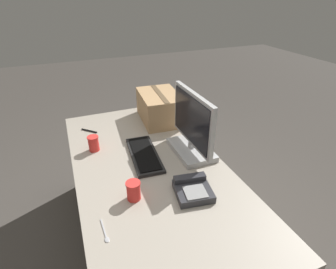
% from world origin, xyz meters
% --- Properties ---
extents(ground_plane, '(12.00, 12.00, 0.00)m').
position_xyz_m(ground_plane, '(0.00, 0.00, 0.00)').
color(ground_plane, '#47423D').
extents(office_desk, '(1.80, 0.90, 0.72)m').
position_xyz_m(office_desk, '(0.00, 0.00, 0.36)').
color(office_desk, '#A89E8E').
rests_on(office_desk, ground_plane).
extents(monitor, '(0.50, 0.22, 0.42)m').
position_xyz_m(monitor, '(-0.05, 0.31, 0.89)').
color(monitor, '#B7B7B7').
rests_on(monitor, office_desk).
extents(keyboard, '(0.46, 0.21, 0.03)m').
position_xyz_m(keyboard, '(-0.12, 0.00, 0.73)').
color(keyboard, black).
rests_on(keyboard, office_desk).
extents(desk_phone, '(0.22, 0.22, 0.07)m').
position_xyz_m(desk_phone, '(0.32, 0.13, 0.75)').
color(desk_phone, '#2D2D33').
rests_on(desk_phone, office_desk).
extents(paper_cup_left, '(0.08, 0.08, 0.11)m').
position_xyz_m(paper_cup_left, '(-0.32, -0.29, 0.78)').
color(paper_cup_left, red).
rests_on(paper_cup_left, office_desk).
extents(paper_cup_right, '(0.08, 0.08, 0.11)m').
position_xyz_m(paper_cup_right, '(0.24, -0.17, 0.78)').
color(paper_cup_right, red).
rests_on(paper_cup_right, office_desk).
extents(spoon, '(0.14, 0.02, 0.00)m').
position_xyz_m(spoon, '(0.42, -0.35, 0.72)').
color(spoon, '#B2B2B7').
rests_on(spoon, office_desk).
extents(cardboard_box, '(0.46, 0.33, 0.23)m').
position_xyz_m(cardboard_box, '(-0.59, 0.29, 0.84)').
color(cardboard_box, tan).
rests_on(cardboard_box, office_desk).
extents(pen_marker, '(0.11, 0.11, 0.01)m').
position_xyz_m(pen_marker, '(-0.60, -0.29, 0.73)').
color(pen_marker, black).
rests_on(pen_marker, office_desk).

